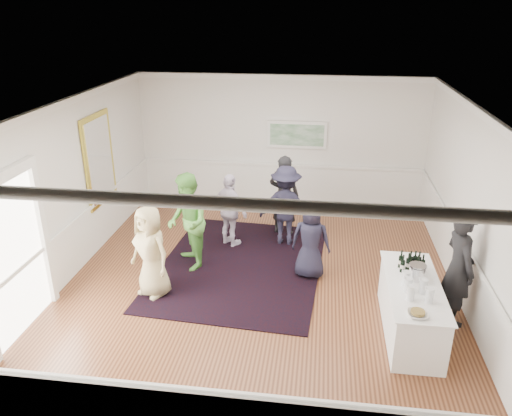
# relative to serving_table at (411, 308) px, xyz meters

# --- Properties ---
(floor) EXTENTS (8.00, 8.00, 0.00)m
(floor) POSITION_rel_serving_table_xyz_m (-2.48, 1.19, -0.43)
(floor) COLOR brown
(floor) RESTS_ON ground
(ceiling) EXTENTS (7.00, 8.00, 0.02)m
(ceiling) POSITION_rel_serving_table_xyz_m (-2.48, 1.19, 2.77)
(ceiling) COLOR white
(ceiling) RESTS_ON wall_back
(wall_left) EXTENTS (0.02, 8.00, 3.20)m
(wall_left) POSITION_rel_serving_table_xyz_m (-5.98, 1.19, 1.17)
(wall_left) COLOR white
(wall_left) RESTS_ON floor
(wall_right) EXTENTS (0.02, 8.00, 3.20)m
(wall_right) POSITION_rel_serving_table_xyz_m (1.02, 1.19, 1.17)
(wall_right) COLOR white
(wall_right) RESTS_ON floor
(wall_back) EXTENTS (7.00, 0.02, 3.20)m
(wall_back) POSITION_rel_serving_table_xyz_m (-2.48, 5.19, 1.17)
(wall_back) COLOR white
(wall_back) RESTS_ON floor
(wall_front) EXTENTS (7.00, 0.02, 3.20)m
(wall_front) POSITION_rel_serving_table_xyz_m (-2.48, -2.81, 1.17)
(wall_front) COLOR white
(wall_front) RESTS_ON floor
(wainscoting) EXTENTS (7.00, 8.00, 1.00)m
(wainscoting) POSITION_rel_serving_table_xyz_m (-2.48, 1.19, 0.07)
(wainscoting) COLOR white
(wainscoting) RESTS_ON floor
(mirror) EXTENTS (0.05, 1.25, 1.85)m
(mirror) POSITION_rel_serving_table_xyz_m (-5.93, 2.49, 1.37)
(mirror) COLOR gold
(mirror) RESTS_ON wall_left
(doorway) EXTENTS (0.10, 1.78, 2.56)m
(doorway) POSITION_rel_serving_table_xyz_m (-5.93, -0.71, 0.99)
(doorway) COLOR white
(doorway) RESTS_ON wall_left
(landscape_painting) EXTENTS (1.44, 0.06, 0.66)m
(landscape_painting) POSITION_rel_serving_table_xyz_m (-2.08, 5.13, 1.35)
(landscape_painting) COLOR white
(landscape_painting) RESTS_ON wall_back
(area_rug) EXTENTS (3.29, 4.18, 0.02)m
(area_rug) POSITION_rel_serving_table_xyz_m (-2.92, 1.71, -0.42)
(area_rug) COLOR black
(area_rug) RESTS_ON floor
(serving_table) EXTENTS (0.80, 2.09, 0.84)m
(serving_table) POSITION_rel_serving_table_xyz_m (0.00, 0.00, 0.00)
(serving_table) COLOR white
(serving_table) RESTS_ON floor
(bartender) EXTENTS (0.62, 0.78, 1.89)m
(bartender) POSITION_rel_serving_table_xyz_m (0.72, 0.41, 0.52)
(bartender) COLOR black
(bartender) RESTS_ON floor
(guest_tan) EXTENTS (0.96, 0.84, 1.65)m
(guest_tan) POSITION_rel_serving_table_xyz_m (-4.27, 0.52, 0.40)
(guest_tan) COLOR tan
(guest_tan) RESTS_ON floor
(guest_green) EXTENTS (1.04, 1.13, 1.87)m
(guest_green) POSITION_rel_serving_table_xyz_m (-3.90, 1.57, 0.51)
(guest_green) COLOR #5AA441
(guest_green) RESTS_ON floor
(guest_lilac) EXTENTS (0.96, 0.84, 1.56)m
(guest_lilac) POSITION_rel_serving_table_xyz_m (-3.27, 2.59, 0.35)
(guest_lilac) COLOR silver
(guest_lilac) RESTS_ON floor
(guest_dark_a) EXTENTS (1.12, 0.67, 1.70)m
(guest_dark_a) POSITION_rel_serving_table_xyz_m (-2.15, 2.84, 0.43)
(guest_dark_a) COLOR black
(guest_dark_a) RESTS_ON floor
(guest_dark_b) EXTENTS (0.71, 0.53, 1.78)m
(guest_dark_b) POSITION_rel_serving_table_xyz_m (-2.23, 3.32, 0.47)
(guest_dark_b) COLOR black
(guest_dark_b) RESTS_ON floor
(guest_navy) EXTENTS (0.78, 0.57, 1.48)m
(guest_navy) POSITION_rel_serving_table_xyz_m (-1.59, 1.52, 0.31)
(guest_navy) COLOR black
(guest_navy) RESTS_ON floor
(wine_bottles) EXTENTS (0.39, 0.24, 0.31)m
(wine_bottles) POSITION_rel_serving_table_xyz_m (0.02, 0.45, 0.57)
(wine_bottles) COLOR black
(wine_bottles) RESTS_ON serving_table
(juice_pitchers) EXTENTS (0.37, 0.55, 0.24)m
(juice_pitchers) POSITION_rel_serving_table_xyz_m (-0.04, -0.29, 0.54)
(juice_pitchers) COLOR #79C044
(juice_pitchers) RESTS_ON serving_table
(ice_bucket) EXTENTS (0.26, 0.26, 0.24)m
(ice_bucket) POSITION_rel_serving_table_xyz_m (0.05, 0.15, 0.53)
(ice_bucket) COLOR silver
(ice_bucket) RESTS_ON serving_table
(nut_bowl) EXTENTS (0.28, 0.28, 0.08)m
(nut_bowl) POSITION_rel_serving_table_xyz_m (-0.09, -0.84, 0.46)
(nut_bowl) COLOR white
(nut_bowl) RESTS_ON serving_table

